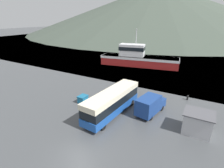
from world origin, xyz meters
TOP-DOWN VIEW (x-y plane):
  - ground_plane at (0.00, 0.00)m, footprint 400.00×400.00m
  - water_surface at (0.00, 139.53)m, footprint 240.00×240.00m
  - hill_backdrop at (-39.28, 155.40)m, footprint 218.70×218.70m
  - tour_bus at (-1.11, 8.47)m, footprint 3.25×10.79m
  - delivery_van at (3.41, 11.15)m, footprint 3.06×5.67m
  - fishing_boat at (-8.02, 34.49)m, footprint 21.52×8.35m
  - storage_bin at (-6.84, 9.09)m, footprint 1.26×1.53m
  - dock_kiosk at (9.59, 9.75)m, footprint 3.30×2.90m
  - small_boat at (-2.70, 40.37)m, footprint 7.49×4.62m
  - mooring_bollard at (7.43, 18.41)m, footprint 0.32×0.32m

SIDE VIEW (x-z plane):
  - ground_plane at x=0.00m, z-range 0.00..0.00m
  - water_surface at x=0.00m, z-range 0.00..0.00m
  - small_boat at x=-2.70m, z-range 0.00..0.73m
  - mooring_bollard at x=7.43m, z-range 0.04..0.86m
  - storage_bin at x=-6.84m, z-range 0.01..1.18m
  - dock_kiosk at x=9.59m, z-range 0.01..2.61m
  - delivery_van at x=3.41m, z-range 0.06..2.68m
  - tour_bus at x=-1.11m, z-range 0.20..3.59m
  - fishing_boat at x=-8.02m, z-range -2.81..7.08m
  - hill_backdrop at x=-39.28m, z-range 0.00..38.63m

